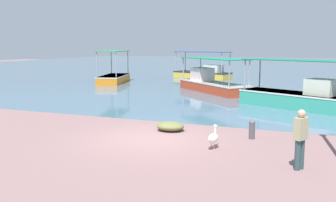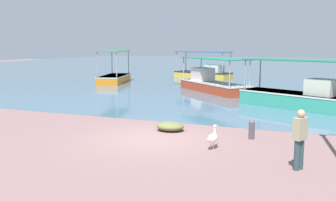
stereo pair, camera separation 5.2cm
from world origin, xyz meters
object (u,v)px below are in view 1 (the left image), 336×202
object	(u,v)px
fishing_boat_outer	(211,83)
pelican	(213,138)
fishing_boat_far_left	(114,77)
fishing_boat_center	(204,73)
net_pile	(170,126)
mooring_bollard	(252,129)
fisherman_standing	(300,138)
fishing_boat_far_right	(299,96)

from	to	relation	value
fishing_boat_outer	pelican	size ratio (longest dim) A/B	7.91
fishing_boat_far_left	fishing_boat_center	size ratio (longest dim) A/B	0.87
fishing_boat_far_left	net_pile	world-z (taller)	fishing_boat_far_left
fishing_boat_far_left	fishing_boat_center	xyz separation A→B (m)	(6.44, 7.26, 0.06)
fishing_boat_outer	net_pile	size ratio (longest dim) A/B	5.66
fishing_boat_outer	pelican	world-z (taller)	fishing_boat_outer
fishing_boat_center	net_pile	world-z (taller)	fishing_boat_center
fishing_boat_far_left	net_pile	xyz separation A→B (m)	(11.79, -16.14, -0.35)
fishing_boat_outer	fishing_boat_far_left	size ratio (longest dim) A/B	1.16
pelican	net_pile	world-z (taller)	pelican
fishing_boat_outer	mooring_bollard	size ratio (longest dim) A/B	8.83
fisherman_standing	fishing_boat_far_left	bearing A→B (deg)	131.16
mooring_bollard	fisherman_standing	distance (m)	3.50
fishing_boat_center	pelican	size ratio (longest dim) A/B	7.86
fishing_boat_far_right	pelican	world-z (taller)	fishing_boat_far_right
fishing_boat_far_left	fishing_boat_center	bearing A→B (deg)	48.45
fishing_boat_center	fisherman_standing	xyz separation A→B (m)	(10.38, -26.50, 0.31)
fishing_boat_far_right	fisherman_standing	distance (m)	10.74
pelican	mooring_bollard	xyz separation A→B (m)	(0.98, 1.83, 0.01)
fishing_boat_far_left	fisherman_standing	xyz separation A→B (m)	(16.81, -19.24, 0.37)
fisherman_standing	net_pile	size ratio (longest dim) A/B	1.50
fishing_boat_outer	fishing_boat_center	xyz separation A→B (m)	(-3.55, 10.35, -0.02)
fishing_boat_center	pelican	xyz separation A→B (m)	(7.63, -25.36, -0.22)
fishing_boat_outer	fishing_boat_center	distance (m)	10.95
fishing_boat_center	mooring_bollard	size ratio (longest dim) A/B	8.77
mooring_bollard	pelican	bearing A→B (deg)	-118.17
fishing_boat_far_right	fishing_boat_far_left	xyz separation A→B (m)	(-16.34, 8.51, -0.11)
mooring_bollard	fisherman_standing	world-z (taller)	fisherman_standing
fishing_boat_far_right	pelican	distance (m)	9.86
fishing_boat_center	mooring_bollard	distance (m)	25.05
fisherman_standing	fishing_boat_center	bearing A→B (deg)	111.39
fishing_boat_center	fisherman_standing	bearing A→B (deg)	-68.61
fishing_boat_center	fisherman_standing	size ratio (longest dim) A/B	3.74
pelican	fishing_boat_far_right	bearing A→B (deg)	76.66
fishing_boat_far_right	mooring_bollard	bearing A→B (deg)	-99.46
fishing_boat_center	mooring_bollard	bearing A→B (deg)	-69.89
net_pile	fishing_boat_far_right	bearing A→B (deg)	59.19
fishing_boat_far_left	fisherman_standing	bearing A→B (deg)	-48.84
fishing_boat_far_right	pelican	xyz separation A→B (m)	(-2.27, -9.59, -0.28)
fisherman_standing	net_pile	bearing A→B (deg)	148.37
fishing_boat_outer	fisherman_standing	bearing A→B (deg)	-67.09
pelican	net_pile	xyz separation A→B (m)	(-2.28, 1.96, -0.19)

